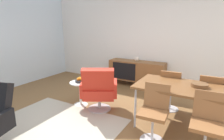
{
  "coord_description": "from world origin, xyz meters",
  "views": [
    {
      "loc": [
        1.68,
        -2.45,
        1.7
      ],
      "look_at": [
        -0.03,
        0.62,
        0.84
      ],
      "focal_mm": 29.07,
      "sensor_mm": 36.0,
      "label": 1
    }
  ],
  "objects": [
    {
      "name": "side_table_round",
      "position": [
        -0.74,
        0.46,
        0.32
      ],
      "size": [
        0.44,
        0.44,
        0.52
      ],
      "color": "white",
      "rests_on": "ground_plane"
    },
    {
      "name": "area_rug",
      "position": [
        -0.58,
        -0.47,
        0.0
      ],
      "size": [
        2.2,
        1.7,
        0.01
      ],
      "primitive_type": "cube",
      "color": "#B7AD99",
      "rests_on": "ground_plane"
    },
    {
      "name": "dining_table",
      "position": [
        1.38,
        0.58,
        0.7
      ],
      "size": [
        1.6,
        0.9,
        0.74
      ],
      "color": "brown",
      "rests_on": "ground_plane"
    },
    {
      "name": "dining_chair_back_right",
      "position": [
        1.73,
        1.14,
        0.47
      ],
      "size": [
        0.4,
        0.43,
        0.86
      ],
      "color": "brown",
      "rests_on": "ground_plane"
    },
    {
      "name": "dining_chair_back_left",
      "position": [
        1.03,
        1.14,
        0.47
      ],
      "size": [
        0.42,
        0.44,
        0.86
      ],
      "color": "brown",
      "rests_on": "ground_plane"
    },
    {
      "name": "ground_plane",
      "position": [
        0.0,
        0.0,
        0.0
      ],
      "size": [
        8.32,
        8.32,
        0.0
      ],
      "primitive_type": "plane",
      "color": "brown"
    },
    {
      "name": "sideboard",
      "position": [
        -0.17,
        2.3,
        0.44
      ],
      "size": [
        1.6,
        0.45,
        0.72
      ],
      "color": "brown",
      "rests_on": "ground_plane"
    },
    {
      "name": "lounge_chair_red",
      "position": [
        -0.22,
        0.42,
        0.47
      ],
      "size": [
        0.88,
        0.87,
        0.95
      ],
      "color": "red",
      "rests_on": "ground_plane"
    },
    {
      "name": "wall_back",
      "position": [
        0.0,
        2.6,
        1.4
      ],
      "size": [
        6.8,
        0.12,
        2.8
      ],
      "primitive_type": "cube",
      "color": "white",
      "rests_on": "ground_plane"
    },
    {
      "name": "dining_chair_front_left",
      "position": [
        1.03,
        0.02,
        0.47
      ],
      "size": [
        0.42,
        0.44,
        0.86
      ],
      "color": "brown",
      "rests_on": "ground_plane"
    },
    {
      "name": "dining_chair_front_right",
      "position": [
        1.73,
        0.02,
        0.47
      ],
      "size": [
        0.41,
        0.43,
        0.86
      ],
      "color": "brown",
      "rests_on": "ground_plane"
    },
    {
      "name": "wooden_bowl_on_table",
      "position": [
        1.56,
        0.65,
        0.77
      ],
      "size": [
        0.26,
        0.26,
        0.06
      ],
      "primitive_type": "cylinder",
      "color": "brown",
      "rests_on": "dining_table"
    },
    {
      "name": "vase_cobalt",
      "position": [
        -0.17,
        2.3,
        0.78
      ],
      "size": [
        0.13,
        0.13,
        0.13
      ],
      "color": "beige",
      "rests_on": "sideboard"
    },
    {
      "name": "fruit_bowl",
      "position": [
        -0.74,
        0.46,
        0.56
      ],
      "size": [
        0.2,
        0.2,
        0.11
      ],
      "color": "#262628",
      "rests_on": "side_table_round"
    }
  ]
}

